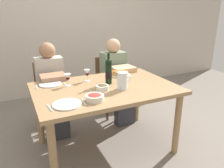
% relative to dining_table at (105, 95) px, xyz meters
% --- Properties ---
extents(ground_plane, '(8.00, 8.00, 0.00)m').
position_rel_dining_table_xyz_m(ground_plane, '(0.00, 0.00, -0.67)').
color(ground_plane, slate).
extents(back_wall, '(8.00, 0.10, 2.80)m').
position_rel_dining_table_xyz_m(back_wall, '(0.00, 2.05, 0.73)').
color(back_wall, beige).
rests_on(back_wall, ground).
extents(dining_table, '(1.50, 1.00, 0.76)m').
position_rel_dining_table_xyz_m(dining_table, '(0.00, 0.00, 0.00)').
color(dining_table, '#9E7A51').
rests_on(dining_table, ground).
extents(wine_bottle, '(0.07, 0.07, 0.34)m').
position_rel_dining_table_xyz_m(wine_bottle, '(0.08, 0.08, 0.24)').
color(wine_bottle, black).
rests_on(wine_bottle, dining_table).
extents(water_pitcher, '(0.16, 0.11, 0.18)m').
position_rel_dining_table_xyz_m(water_pitcher, '(0.13, -0.14, 0.17)').
color(water_pitcher, silver).
rests_on(water_pitcher, dining_table).
extents(baked_tart, '(0.26, 0.26, 0.06)m').
position_rel_dining_table_xyz_m(baked_tart, '(0.34, 0.32, 0.12)').
color(baked_tart, silver).
rests_on(baked_tart, dining_table).
extents(salad_bowl, '(0.17, 0.17, 0.07)m').
position_rel_dining_table_xyz_m(salad_bowl, '(-0.24, -0.30, 0.13)').
color(salad_bowl, silver).
rests_on(salad_bowl, dining_table).
extents(olive_bowl, '(0.13, 0.13, 0.06)m').
position_rel_dining_table_xyz_m(olive_bowl, '(-0.06, -0.07, 0.12)').
color(olive_bowl, white).
rests_on(olive_bowl, dining_table).
extents(wine_glass_left_diner, '(0.07, 0.07, 0.14)m').
position_rel_dining_table_xyz_m(wine_glass_left_diner, '(-0.35, 0.20, 0.19)').
color(wine_glass_left_diner, silver).
rests_on(wine_glass_left_diner, dining_table).
extents(wine_glass_right_diner, '(0.07, 0.07, 0.14)m').
position_rel_dining_table_xyz_m(wine_glass_right_diner, '(-0.11, 0.27, 0.19)').
color(wine_glass_right_diner, silver).
rests_on(wine_glass_right_diner, dining_table).
extents(dinner_plate_left_setting, '(0.24, 0.24, 0.01)m').
position_rel_dining_table_xyz_m(dinner_plate_left_setting, '(-0.52, 0.32, 0.10)').
color(dinner_plate_left_setting, silver).
rests_on(dinner_plate_left_setting, dining_table).
extents(dinner_plate_right_setting, '(0.26, 0.26, 0.01)m').
position_rel_dining_table_xyz_m(dinner_plate_right_setting, '(-0.49, -0.29, 0.10)').
color(dinner_plate_right_setting, white).
rests_on(dinner_plate_right_setting, dining_table).
extents(fork_left_setting, '(0.03, 0.16, 0.00)m').
position_rel_dining_table_xyz_m(fork_left_setting, '(-0.67, 0.32, 0.09)').
color(fork_left_setting, silver).
rests_on(fork_left_setting, dining_table).
extents(knife_left_setting, '(0.03, 0.18, 0.00)m').
position_rel_dining_table_xyz_m(knife_left_setting, '(-0.37, 0.32, 0.09)').
color(knife_left_setting, silver).
rests_on(knife_left_setting, dining_table).
extents(knife_right_setting, '(0.03, 0.18, 0.00)m').
position_rel_dining_table_xyz_m(knife_right_setting, '(-0.34, -0.29, 0.09)').
color(knife_right_setting, silver).
rests_on(knife_right_setting, dining_table).
extents(spoon_right_setting, '(0.03, 0.16, 0.00)m').
position_rel_dining_table_xyz_m(spoon_right_setting, '(-0.64, -0.29, 0.09)').
color(spoon_right_setting, silver).
rests_on(spoon_right_setting, dining_table).
extents(chair_left, '(0.41, 0.41, 0.87)m').
position_rel_dining_table_xyz_m(chair_left, '(-0.45, 0.89, -0.17)').
color(chair_left, brown).
rests_on(chair_left, ground).
extents(diner_left, '(0.35, 0.51, 1.16)m').
position_rel_dining_table_xyz_m(diner_left, '(-0.45, 0.65, -0.05)').
color(diner_left, '#B7B2A8').
rests_on(diner_left, ground).
extents(chair_right, '(0.42, 0.42, 0.87)m').
position_rel_dining_table_xyz_m(chair_right, '(0.45, 0.86, -0.17)').
color(chair_right, brown).
rests_on(chair_right, ground).
extents(diner_right, '(0.35, 0.52, 1.16)m').
position_rel_dining_table_xyz_m(diner_right, '(0.46, 0.63, -0.05)').
color(diner_right, gray).
rests_on(diner_right, ground).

